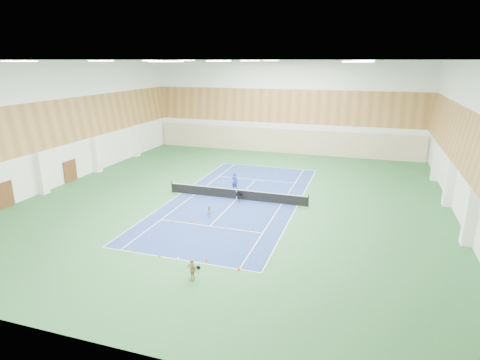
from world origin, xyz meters
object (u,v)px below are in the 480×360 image
child_court (209,211)px  ball_cart (239,197)px  child_apron (192,270)px  coach (235,181)px  tennis_net (237,193)px

child_court → ball_cart: bearing=43.9°
child_court → child_apron: size_ratio=0.79×
ball_cart → child_court: bearing=-84.4°
coach → ball_cart: bearing=123.1°
tennis_net → ball_cart: size_ratio=14.91×
coach → child_apron: coach is taller
coach → ball_cart: size_ratio=2.02×
child_court → ball_cart: 4.29m
tennis_net → child_court: tennis_net is taller
coach → ball_cart: (1.43, -3.12, -0.44)m
coach → ball_cart: 3.46m
ball_cart → child_apron: bearing=-63.0°
child_apron → ball_cart: bearing=119.9°
child_apron → ball_cart: child_apron is taller
ball_cart → coach: bearing=134.9°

